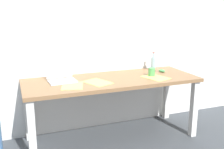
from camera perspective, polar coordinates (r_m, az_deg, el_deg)
The scene contains 10 objects.
ground_plane at distance 3.29m, azimuth 0.00°, elevation -13.23°, with size 8.00×8.00×0.00m, color #42474C.
back_wall at distance 3.33m, azimuth -2.61°, elevation 10.45°, with size 5.20×0.08×2.60m, color white.
desk at distance 3.05m, azimuth 0.00°, elevation -2.55°, with size 1.97×0.72×0.72m.
laptop_left at distance 2.96m, azimuth -10.71°, elevation -0.63°, with size 0.31×0.24×0.20m.
beer_bottle at distance 3.46m, azimuth 8.76°, elevation 2.35°, with size 0.06×0.06×0.23m.
computer_mouse at distance 3.40m, azimuth 10.58°, elevation 0.80°, with size 0.06×0.10×0.03m, color #4C9E56.
coffee_mug at distance 3.18m, azimuth 8.44°, elevation 0.53°, with size 0.08×0.08×0.10m, color #4C9E56.
paper_yellow_folder at distance 2.88m, azimuth -3.08°, elevation -1.67°, with size 0.21×0.30×0.00m, color #F4E06B.
paper_sheet_front_left at distance 2.78m, azimuth -8.42°, elevation -2.36°, with size 0.21×0.30×0.00m, color #F4E06B.
paper_sheet_front_right at distance 3.12m, azimuth 9.28°, elevation -0.63°, with size 0.21×0.30×0.00m, color #F4E06B.
Camera 1 is at (-1.04, -2.73, 1.49)m, focal length 42.92 mm.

